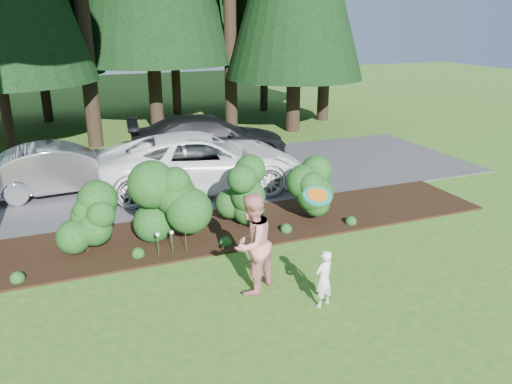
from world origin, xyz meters
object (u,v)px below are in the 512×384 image
Objects in this scene: frisbee at (317,196)px; child at (324,278)px; car_white_suv at (203,161)px; adult at (252,244)px; car_silver_wagon at (63,168)px; car_dark_suv at (209,139)px.

child is at bearing -85.31° from frisbee.
car_white_suv is 6.04m from adult.
adult is at bearing -62.93° from child.
car_white_suv reaches higher than car_silver_wagon.
adult reaches higher than child.
car_white_suv is 11.33× the size of frisbee.
car_dark_suv is at bearing -137.57° from adult.
child is at bearing -158.22° from car_silver_wagon.
car_dark_suv is 9.00m from adult.
car_silver_wagon is 8.86m from frisbee.
frisbee reaches higher than child.
adult is (3.06, -7.16, 0.21)m from car_silver_wagon.
car_white_suv is 3.09× the size of adult.
car_dark_suv is 9.57m from frisbee.
car_white_suv reaches higher than car_dark_suv.
car_silver_wagon is 4.01m from car_white_suv.
car_silver_wagon is at bearing 80.98° from car_white_suv.
frisbee is at bearing -104.19° from child.
car_white_suv is 3.01m from car_dark_suv.
adult reaches higher than car_white_suv.
car_white_suv is at bearing -133.36° from adult.
child is at bearing -178.27° from car_dark_suv.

